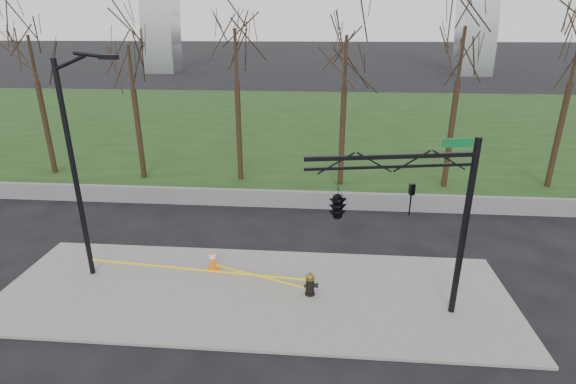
# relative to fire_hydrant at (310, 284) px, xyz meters

# --- Properties ---
(ground) EXTENTS (500.00, 500.00, 0.00)m
(ground) POSITION_rel_fire_hydrant_xyz_m (-2.01, 0.03, -0.50)
(ground) COLOR black
(ground) RESTS_ON ground
(sidewalk) EXTENTS (18.00, 6.00, 0.10)m
(sidewalk) POSITION_rel_fire_hydrant_xyz_m (-2.01, 0.03, -0.45)
(sidewalk) COLOR slate
(sidewalk) RESTS_ON ground
(grass_strip) EXTENTS (120.00, 40.00, 0.06)m
(grass_strip) POSITION_rel_fire_hydrant_xyz_m (-2.01, 30.03, -0.47)
(grass_strip) COLOR #183212
(grass_strip) RESTS_ON ground
(guardrail) EXTENTS (60.00, 0.30, 0.90)m
(guardrail) POSITION_rel_fire_hydrant_xyz_m (-2.01, 8.03, -0.05)
(guardrail) COLOR #59595B
(guardrail) RESTS_ON ground
(tree_row) EXTENTS (46.69, 4.00, 9.69)m
(tree_row) POSITION_rel_fire_hydrant_xyz_m (-1.66, 12.03, 4.34)
(tree_row) COLOR black
(tree_row) RESTS_ON ground
(fire_hydrant) EXTENTS (0.54, 0.36, 0.88)m
(fire_hydrant) POSITION_rel_fire_hydrant_xyz_m (0.00, 0.00, 0.00)
(fire_hydrant) COLOR black
(fire_hydrant) RESTS_ON sidewalk
(traffic_cone) EXTENTS (0.43, 0.43, 0.80)m
(traffic_cone) POSITION_rel_fire_hydrant_xyz_m (-3.81, 1.38, -0.01)
(traffic_cone) COLOR #FC600D
(traffic_cone) RESTS_ON sidewalk
(street_light) EXTENTS (2.38, 0.55, 8.21)m
(street_light) POSITION_rel_fire_hydrant_xyz_m (-8.12, 0.70, 4.19)
(street_light) COLOR black
(street_light) RESTS_ON ground
(traffic_signal_mast) EXTENTS (5.03, 2.54, 6.00)m
(traffic_signal_mast) POSITION_rel_fire_hydrant_xyz_m (1.52, -1.15, 3.64)
(traffic_signal_mast) COLOR black
(traffic_signal_mast) RESTS_ON ground
(caution_tape) EXTENTS (8.33, 1.38, 0.45)m
(caution_tape) POSITION_rel_fire_hydrant_xyz_m (-3.44, 0.47, 0.05)
(caution_tape) COLOR yellow
(caution_tape) RESTS_ON ground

